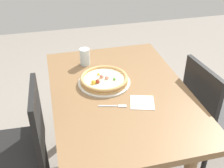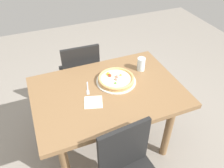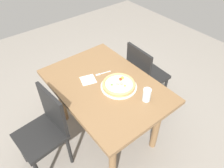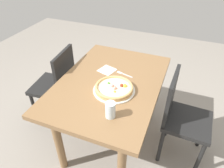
{
  "view_description": "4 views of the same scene",
  "coord_description": "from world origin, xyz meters",
  "views": [
    {
      "loc": [
        1.41,
        -0.4,
        1.76
      ],
      "look_at": [
        -0.05,
        -0.04,
        0.77
      ],
      "focal_mm": 44.74,
      "sensor_mm": 36.0,
      "label": 1
    },
    {
      "loc": [
        0.5,
        1.35,
        1.99
      ],
      "look_at": [
        -0.05,
        -0.04,
        0.77
      ],
      "focal_mm": 36.42,
      "sensor_mm": 36.0,
      "label": 2
    },
    {
      "loc": [
        -1.23,
        0.89,
        2.12
      ],
      "look_at": [
        -0.05,
        -0.04,
        0.77
      ],
      "focal_mm": 33.88,
      "sensor_mm": 36.0,
      "label": 3
    },
    {
      "loc": [
        -1.35,
        -0.55,
        1.81
      ],
      "look_at": [
        -0.05,
        -0.04,
        0.77
      ],
      "focal_mm": 32.84,
      "sensor_mm": 36.0,
      "label": 4
    }
  ],
  "objects": [
    {
      "name": "plate",
      "position": [
        -0.11,
        -0.08,
        0.76
      ],
      "size": [
        0.35,
        0.35,
        0.01
      ],
      "primitive_type": "cylinder",
      "color": "silver",
      "rests_on": "dining_table"
    },
    {
      "name": "napkin",
      "position": [
        0.16,
        0.09,
        0.76
      ],
      "size": [
        0.17,
        0.17,
        0.0
      ],
      "primitive_type": "cube",
      "rotation": [
        0.0,
        0.0,
        -0.29
      ],
      "color": "white",
      "rests_on": "dining_table"
    },
    {
      "name": "dining_table",
      "position": [
        0.0,
        0.0,
        0.64
      ],
      "size": [
        1.24,
        0.86,
        0.75
      ],
      "color": "olive",
      "rests_on": "ground"
    },
    {
      "name": "fork",
      "position": [
        0.15,
        -0.07,
        0.76
      ],
      "size": [
        0.06,
        0.16,
        0.0
      ],
      "rotation": [
        0.0,
        0.0,
        1.32
      ],
      "color": "silver",
      "rests_on": "dining_table"
    },
    {
      "name": "drinking_glass",
      "position": [
        -0.39,
        -0.16,
        0.82
      ],
      "size": [
        0.07,
        0.07,
        0.12
      ],
      "primitive_type": "cylinder",
      "color": "silver",
      "rests_on": "dining_table"
    },
    {
      "name": "chair_near",
      "position": [
        0.08,
        -0.65,
        0.5
      ],
      "size": [
        0.42,
        0.42,
        0.9
      ],
      "rotation": [
        0.0,
        0.0,
        3.1
      ],
      "color": "black",
      "rests_on": "ground"
    },
    {
      "name": "chair_far",
      "position": [
        0.08,
        0.65,
        0.5
      ],
      "size": [
        0.44,
        0.44,
        0.9
      ],
      "rotation": [
        0.0,
        0.0,
        0.09
      ],
      "color": "black",
      "rests_on": "ground"
    },
    {
      "name": "pizza",
      "position": [
        -0.11,
        -0.08,
        0.78
      ],
      "size": [
        0.32,
        0.32,
        0.05
      ],
      "color": "tan",
      "rests_on": "plate"
    }
  ]
}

